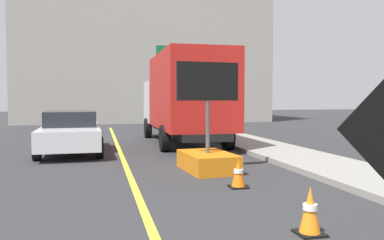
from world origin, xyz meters
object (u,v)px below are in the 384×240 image
(pickup_car, at_px, (71,132))
(traffic_cone_near_sign, at_px, (310,211))
(traffic_cone_mid_lane, at_px, (238,173))
(arrow_board_trailer, at_px, (208,152))
(highway_guide_sign, at_px, (189,71))
(box_truck, at_px, (185,97))

(pickup_car, xyz_separation_m, traffic_cone_near_sign, (3.61, -9.13, -0.38))
(traffic_cone_near_sign, distance_m, traffic_cone_mid_lane, 2.82)
(pickup_car, height_order, traffic_cone_mid_lane, pickup_car)
(arrow_board_trailer, distance_m, highway_guide_sign, 13.32)
(highway_guide_sign, bearing_deg, box_truck, -104.37)
(box_truck, distance_m, highway_guide_sign, 7.30)
(highway_guide_sign, bearing_deg, traffic_cone_near_sign, -97.76)
(arrow_board_trailer, bearing_deg, highway_guide_sign, 79.10)
(box_truck, bearing_deg, pickup_car, -160.62)
(arrow_board_trailer, xyz_separation_m, traffic_cone_mid_lane, (0.10, -1.95, -0.19))
(highway_guide_sign, xyz_separation_m, traffic_cone_near_sign, (-2.39, -17.53, -3.11))
(arrow_board_trailer, height_order, traffic_cone_near_sign, arrow_board_trailer)
(pickup_car, relative_size, highway_guide_sign, 0.96)
(pickup_car, bearing_deg, box_truck, 19.38)
(arrow_board_trailer, bearing_deg, traffic_cone_near_sign, -89.21)
(pickup_car, height_order, highway_guide_sign, highway_guide_sign)
(arrow_board_trailer, xyz_separation_m, highway_guide_sign, (2.46, 12.75, 2.94))
(pickup_car, bearing_deg, traffic_cone_near_sign, -68.40)
(arrow_board_trailer, height_order, traffic_cone_mid_lane, arrow_board_trailer)
(box_truck, relative_size, traffic_cone_mid_lane, 13.21)
(traffic_cone_near_sign, bearing_deg, highway_guide_sign, 82.24)
(traffic_cone_mid_lane, bearing_deg, box_truck, 85.70)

